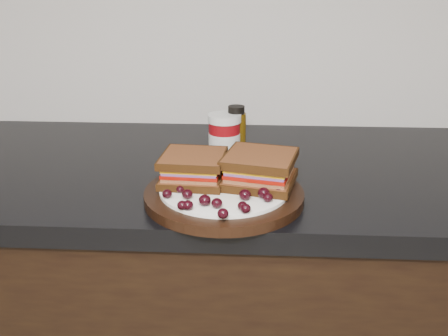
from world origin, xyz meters
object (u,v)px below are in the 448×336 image
Objects in this scene: plate at (224,195)px; sandwich_left at (193,168)px; oil_bottle at (236,133)px; condiment_jar at (224,138)px.

sandwich_left is at bearing 156.38° from plate.
oil_bottle reaches higher than sandwich_left.
plate is 2.52× the size of sandwich_left.
condiment_jar is (0.05, 0.17, 0.00)m from sandwich_left.
plate is 2.73× the size of condiment_jar.
plate is at bearing -19.50° from sandwich_left.
oil_bottle is (0.07, 0.19, 0.01)m from sandwich_left.
condiment_jar is 0.03m from oil_bottle.
oil_bottle is at bearing 86.47° from plate.
condiment_jar reaches higher than plate.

